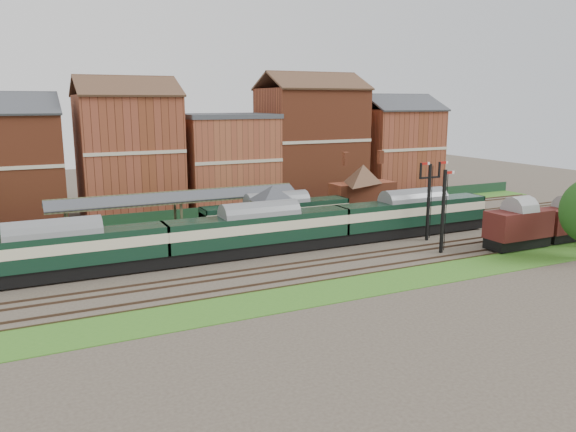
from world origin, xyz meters
name	(u,v)px	position (x,y,z in m)	size (l,w,h in m)	color
ground	(314,248)	(0.00, 0.00, 0.00)	(160.00, 160.00, 0.00)	#473D33
grass_back	(253,218)	(0.00, 16.00, 0.03)	(90.00, 4.50, 0.06)	#2D6619
grass_front	(385,282)	(0.00, -12.00, 0.03)	(90.00, 5.00, 0.06)	#2D6619
fence	(247,209)	(0.00, 18.00, 0.75)	(90.00, 0.12, 1.50)	#193823
platform	(232,228)	(-5.00, 9.75, 0.50)	(55.00, 3.40, 1.00)	#2D2D2D
signal_box	(273,213)	(-3.00, 3.25, 3.19)	(5.40, 5.40, 6.00)	#6F7F5A
brick_hut	(341,225)	(5.00, 3.25, 1.20)	(3.20, 2.64, 2.94)	brown
station_building	(363,187)	(12.00, 9.75, 3.96)	(8.10, 8.10, 5.90)	brown
canopy	(178,195)	(-11.00, 9.75, 4.58)	(26.00, 3.89, 4.08)	#47492E
semaphore_bracket	(429,196)	(12.04, -2.50, 4.63)	(3.60, 0.25, 8.18)	black
semaphore_siding	(443,210)	(10.02, -7.00, 4.16)	(1.23, 0.25, 8.00)	black
town_backdrop	(226,155)	(-0.18, 25.00, 7.00)	(69.00, 10.00, 16.00)	brown
dmu_train	(260,230)	(-5.83, 0.00, 2.41)	(53.63, 2.82, 4.12)	black
platform_railcar	(277,215)	(-1.07, 6.50, 2.25)	(16.64, 2.63, 3.83)	black
goods_van_a	(567,221)	(24.83, -9.00, 2.11)	(6.12, 2.65, 3.71)	black
goods_van_b	(518,226)	(17.82, -9.00, 2.27)	(6.62, 2.87, 4.02)	black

